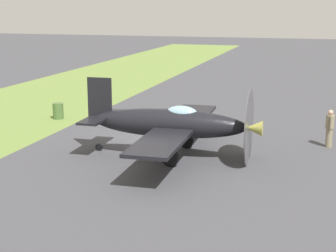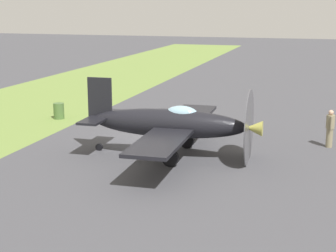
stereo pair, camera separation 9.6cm
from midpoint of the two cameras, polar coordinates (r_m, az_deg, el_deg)
name	(u,v)px [view 1 (the left image)]	position (r m, az deg, el deg)	size (l,w,h in m)	color
ground_plane	(149,141)	(25.15, -2.20, -1.62)	(160.00, 160.00, 0.00)	#424247
airplane_lead	(172,123)	(22.30, 0.26, 0.28)	(9.59, 7.62, 3.43)	black
ground_crew_chief	(330,128)	(24.94, 17.02, -0.16)	(0.63, 0.38, 1.73)	#847A5B
fuel_drum	(58,111)	(30.50, -11.91, 1.59)	(0.60, 0.60, 0.90)	#476633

